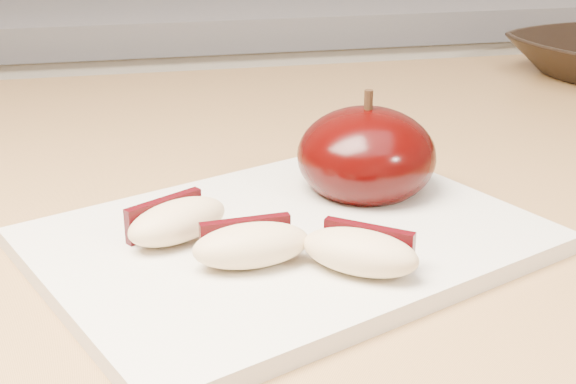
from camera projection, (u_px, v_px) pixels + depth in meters
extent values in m
cube|color=silver|center=(213.00, 271.00, 1.40)|extent=(2.40, 0.60, 0.90)
cube|color=#AB814A|center=(304.00, 193.00, 0.60)|extent=(1.64, 0.64, 0.04)
cube|color=silver|center=(288.00, 240.00, 0.47)|extent=(0.33, 0.29, 0.01)
ellipsoid|color=black|center=(366.00, 156.00, 0.52)|extent=(0.10, 0.10, 0.06)
cylinder|color=black|center=(368.00, 100.00, 0.51)|extent=(0.01, 0.01, 0.01)
ellipsoid|color=#D5B787|center=(178.00, 221.00, 0.45)|extent=(0.07, 0.06, 0.02)
cube|color=black|center=(164.00, 216.00, 0.46)|extent=(0.05, 0.03, 0.02)
ellipsoid|color=#D5B787|center=(251.00, 245.00, 0.42)|extent=(0.07, 0.04, 0.02)
cube|color=black|center=(245.00, 236.00, 0.44)|extent=(0.05, 0.01, 0.02)
ellipsoid|color=#D5B787|center=(360.00, 252.00, 0.42)|extent=(0.07, 0.06, 0.02)
cube|color=black|center=(369.00, 244.00, 0.43)|extent=(0.04, 0.03, 0.02)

